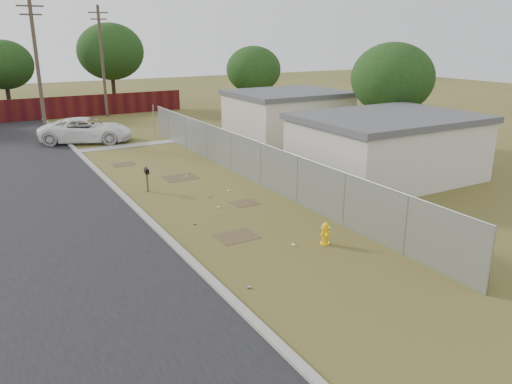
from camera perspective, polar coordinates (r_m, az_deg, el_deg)
ground at (r=22.03m, az=-6.46°, el=-0.32°), size 120.00×120.00×0.00m
street at (r=28.19m, az=-26.01°, el=1.99°), size 15.10×60.00×0.12m
chainlink_fence at (r=24.02m, az=-0.69°, el=3.28°), size 0.10×27.06×2.02m
privacy_fence at (r=44.72m, az=-27.10°, el=8.19°), size 30.00×0.12×1.80m
utility_poles at (r=40.27m, az=-24.05°, el=13.22°), size 12.60×8.24×9.00m
houses at (r=29.18m, az=8.66°, el=7.18°), size 9.30×17.24×3.10m
horizon_trees at (r=43.85m, az=-18.52°, el=13.97°), size 33.32×31.94×7.78m
fire_hydrant at (r=16.85m, az=7.93°, el=-4.75°), size 0.37×0.38×0.81m
mailbox at (r=22.62m, az=-12.39°, el=2.14°), size 0.23×0.48×1.10m
pickup_truck at (r=34.40m, az=-18.80°, el=6.72°), size 6.33×4.72×1.60m
scattered_litter at (r=19.71m, az=-3.91°, el=-2.30°), size 3.67×11.48×0.07m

